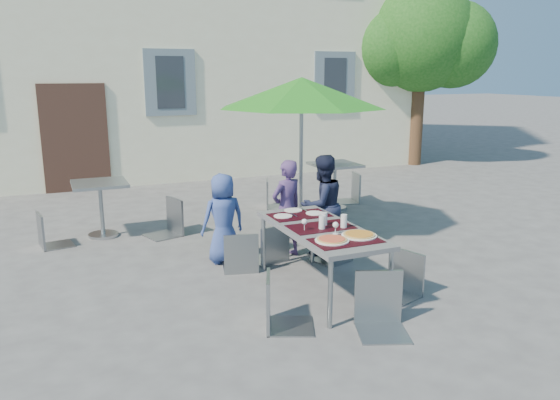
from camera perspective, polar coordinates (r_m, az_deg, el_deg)
name	(u,v)px	position (r m, az deg, el deg)	size (l,w,h in m)	color
ground	(340,319)	(5.64, 6.24, -12.26)	(90.00, 90.00, 0.00)	#4B4B4E
tree	(421,39)	(15.04, 14.57, 15.99)	(3.60, 3.00, 4.70)	#4B3220
dining_table	(321,232)	(6.06, 4.27, -3.33)	(0.80, 1.85, 0.76)	#454549
pizza_near_left	(332,240)	(5.54, 5.45, -4.16)	(0.35, 0.35, 0.03)	white
pizza_near_right	(359,235)	(5.74, 8.27, -3.62)	(0.37, 0.37, 0.03)	white
glassware	(328,221)	(5.98, 5.04, -2.25)	(0.51, 0.40, 0.15)	silver
place_settings	(297,213)	(6.58, 1.83, -1.37)	(0.67, 0.45, 0.01)	white
child_0	(223,218)	(7.06, -5.95, -1.91)	(0.57, 0.37, 1.17)	#364C95
child_1	(287,209)	(7.21, 0.71, -0.93)	(0.48, 0.31, 1.31)	#4A3369
child_2	(322,205)	(7.35, 4.42, -0.52)	(0.66, 0.38, 1.36)	#1A1F3A
chair_0	(240,228)	(6.70, -4.18, -2.91)	(0.51, 0.52, 0.96)	gray
chair_1	(271,220)	(7.01, -0.96, -2.12)	(0.50, 0.50, 0.96)	gray
chair_2	(337,222)	(7.03, 5.97, -2.35)	(0.52, 0.52, 0.93)	gray
chair_3	(279,269)	(5.21, -0.08, -7.26)	(0.59, 0.59, 1.01)	gray
chair_4	(405,249)	(6.14, 12.89, -4.97)	(0.52, 0.52, 0.92)	gray
chair_5	(382,268)	(5.27, 10.64, -6.97)	(0.60, 0.60, 1.05)	gray
patio_umbrella	(302,94)	(7.89, 2.27, 11.00)	(2.44, 2.44, 2.35)	#ADB0B5
cafe_table_0	(101,197)	(8.53, -18.24, 0.27)	(0.78, 0.78, 0.83)	#ADB0B5
bg_chair_l_0	(46,209)	(8.29, -23.23, -0.87)	(0.49, 0.48, 0.95)	gray
bg_chair_r_0	(167,195)	(8.36, -11.67, 0.53)	(0.59, 0.58, 1.05)	gray
cafe_table_1	(335,176)	(9.80, 5.75, 2.50)	(0.78, 0.78, 0.84)	#ADB0B5
bg_chair_l_1	(273,177)	(9.87, -0.75, 2.47)	(0.57, 0.56, 0.98)	gray
bg_chair_r_1	(351,170)	(10.40, 7.44, 3.15)	(0.56, 0.55, 1.05)	gray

